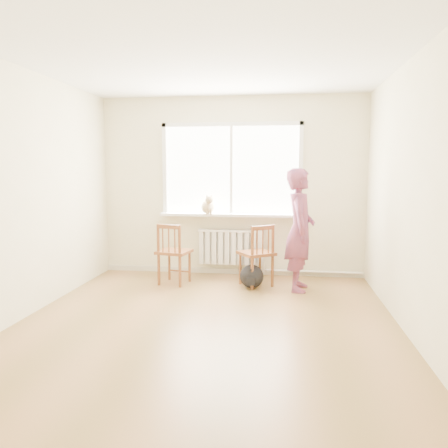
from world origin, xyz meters
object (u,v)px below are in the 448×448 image
(backpack, at_px, (252,276))
(chair_left, at_px, (173,254))
(chair_right, at_px, (258,255))
(cat, at_px, (208,206))
(person, at_px, (300,230))

(backpack, bearing_deg, chair_left, 177.34)
(chair_right, distance_m, backpack, 0.30)
(cat, bearing_deg, backpack, -57.95)
(person, height_order, backpack, person)
(chair_left, relative_size, chair_right, 1.00)
(chair_right, bearing_deg, person, 135.02)
(chair_left, relative_size, cat, 1.98)
(chair_right, bearing_deg, cat, -67.39)
(cat, height_order, backpack, cat)
(chair_left, xyz_separation_m, backpack, (1.12, -0.05, -0.27))
(person, xyz_separation_m, backpack, (-0.63, -0.01, -0.65))
(chair_right, xyz_separation_m, backpack, (-0.08, -0.10, -0.27))
(cat, xyz_separation_m, backpack, (0.70, -0.60, -0.91))
(cat, distance_m, backpack, 1.30)
(chair_right, xyz_separation_m, cat, (-0.78, 0.50, 0.64))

